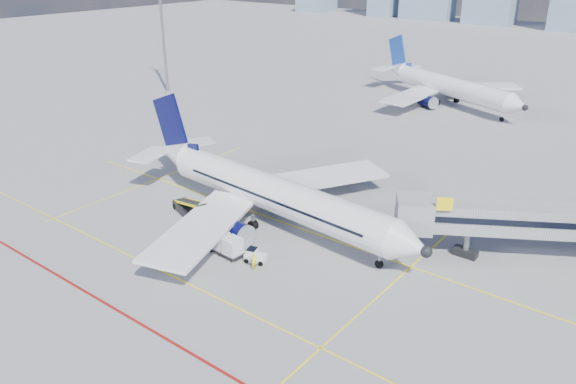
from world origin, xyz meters
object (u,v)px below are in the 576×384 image
object	(u,v)px
main_aircraft	(265,191)
belt_loader	(188,208)
baggage_tug	(255,256)
ramp_worker	(254,262)
cargo_dolly	(226,244)
second_aircraft	(446,86)

from	to	relation	value
main_aircraft	belt_loader	xyz separation A→B (m)	(-7.32, -4.03, -2.53)
main_aircraft	baggage_tug	xyz separation A→B (m)	(4.79, -7.22, -2.59)
belt_loader	ramp_worker	world-z (taller)	belt_loader
cargo_dolly	belt_loader	bearing A→B (deg)	161.44
belt_loader	second_aircraft	bearing A→B (deg)	109.28
ramp_worker	main_aircraft	bearing A→B (deg)	38.28
second_aircraft	main_aircraft	bearing A→B (deg)	-60.06
baggage_tug	belt_loader	world-z (taller)	belt_loader
ramp_worker	belt_loader	bearing A→B (deg)	75.63
main_aircraft	ramp_worker	bearing A→B (deg)	-50.33
baggage_tug	cargo_dolly	world-z (taller)	cargo_dolly
second_aircraft	belt_loader	size ratio (longest dim) A/B	5.10
second_aircraft	belt_loader	world-z (taller)	second_aircraft
main_aircraft	ramp_worker	xyz separation A→B (m)	(5.70, -8.30, -2.40)
ramp_worker	baggage_tug	bearing A→B (deg)	43.86
baggage_tug	belt_loader	distance (m)	12.52
second_aircraft	ramp_worker	xyz separation A→B (m)	(10.96, -65.74, -2.40)
second_aircraft	cargo_dolly	world-z (taller)	second_aircraft
belt_loader	cargo_dolly	bearing A→B (deg)	-0.95
second_aircraft	belt_loader	xyz separation A→B (m)	(-2.07, -61.47, -2.53)
cargo_dolly	ramp_worker	xyz separation A→B (m)	(3.88, -0.55, -0.22)
cargo_dolly	second_aircraft	bearing A→B (deg)	99.79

